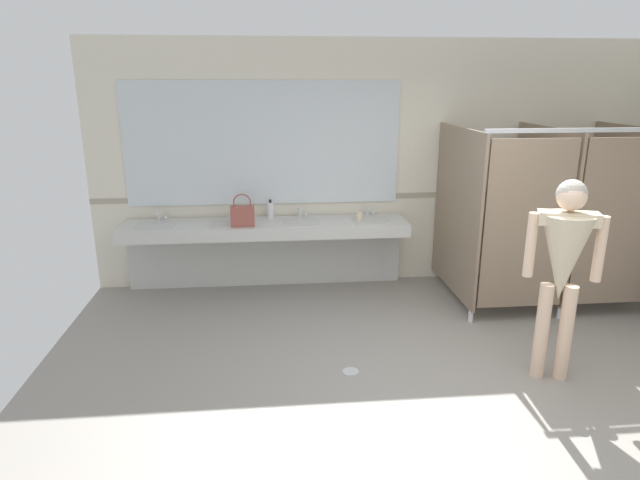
{
  "coord_description": "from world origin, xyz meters",
  "views": [
    {
      "loc": [
        -1.41,
        -3.58,
        2.37
      ],
      "look_at": [
        -1.0,
        0.68,
        1.11
      ],
      "focal_mm": 30.37,
      "sensor_mm": 36.0,
      "label": 1
    }
  ],
  "objects_px": {
    "person_standing": "(564,257)",
    "handbag": "(242,215)",
    "soap_dispenser": "(270,210)",
    "paper_cup": "(359,217)"
  },
  "relations": [
    {
      "from": "handbag",
      "to": "soap_dispenser",
      "type": "height_order",
      "value": "handbag"
    },
    {
      "from": "person_standing",
      "to": "soap_dispenser",
      "type": "bearing_deg",
      "value": 134.49
    },
    {
      "from": "soap_dispenser",
      "to": "handbag",
      "type": "bearing_deg",
      "value": -133.85
    },
    {
      "from": "paper_cup",
      "to": "person_standing",
      "type": "bearing_deg",
      "value": -58.84
    },
    {
      "from": "person_standing",
      "to": "handbag",
      "type": "distance_m",
      "value": 3.25
    },
    {
      "from": "person_standing",
      "to": "soap_dispenser",
      "type": "xyz_separation_m",
      "value": [
        -2.26,
        2.3,
        -0.12
      ]
    },
    {
      "from": "person_standing",
      "to": "paper_cup",
      "type": "bearing_deg",
      "value": 121.16
    },
    {
      "from": "person_standing",
      "to": "paper_cup",
      "type": "xyz_separation_m",
      "value": [
        -1.26,
        2.08,
        -0.16
      ]
    },
    {
      "from": "handbag",
      "to": "paper_cup",
      "type": "distance_m",
      "value": 1.32
    },
    {
      "from": "handbag",
      "to": "person_standing",
      "type": "bearing_deg",
      "value": -37.69
    }
  ]
}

